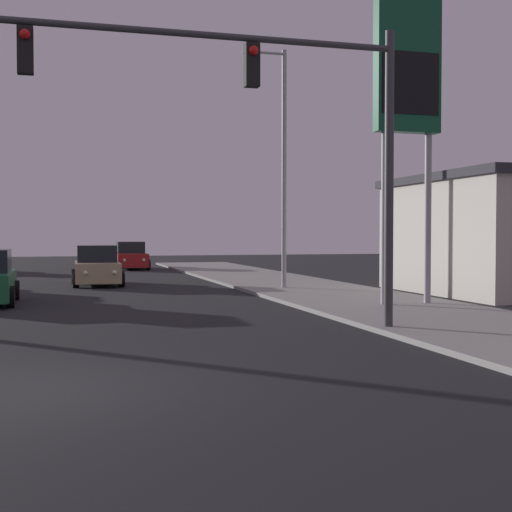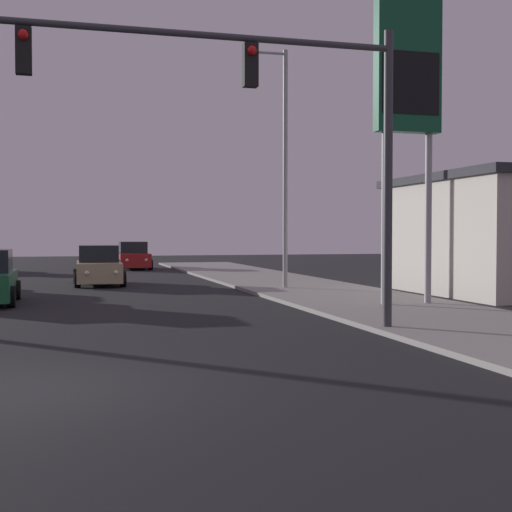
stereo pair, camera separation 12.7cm
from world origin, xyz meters
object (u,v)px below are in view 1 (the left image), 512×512
Objects in this scene: street_lamp at (281,156)px; car_red at (131,257)px; traffic_light_mast at (272,108)px; gas_station_sign at (407,81)px; car_tan at (97,267)px.

car_red is at bearing 102.27° from street_lamp.
street_lamp is (3.85, 11.52, 0.30)m from traffic_light_mast.
street_lamp is at bearing 71.53° from traffic_light_mast.
car_red is 0.48× the size of street_lamp.
street_lamp is 1.00× the size of gas_station_sign.
street_lamp is at bearing 102.91° from car_red.
gas_station_sign is at bearing 39.56° from traffic_light_mast.
traffic_light_mast is (2.76, -16.33, 4.05)m from car_tan.
street_lamp is (6.61, -4.81, 4.36)m from car_tan.
car_red is 29.79m from traffic_light_mast.
gas_station_sign reaches higher than traffic_light_mast.
street_lamp is 7.32m from gas_station_sign.
car_red is (2.69, 13.18, 0.00)m from car_tan.
street_lamp reaches higher than car_tan.
gas_station_sign is (8.25, -11.79, 5.86)m from car_tan.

